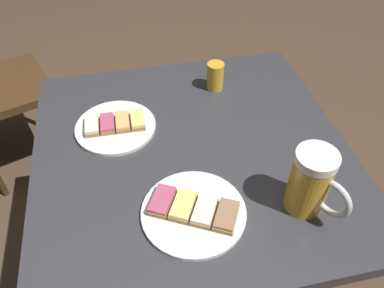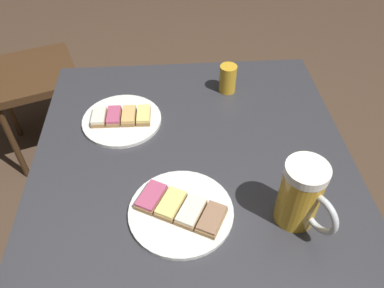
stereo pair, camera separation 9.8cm
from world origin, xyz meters
name	(u,v)px [view 1 (the left image)]	position (x,y,z in m)	size (l,w,h in m)	color
ground_plane	(192,277)	(0.00, 0.00, 0.00)	(6.00, 6.00, 0.00)	#4C3828
cafe_table	(192,183)	(0.00, 0.00, 0.58)	(0.81, 0.81, 0.71)	black
plate_near	(115,126)	(0.12, 0.19, 0.72)	(0.22, 0.22, 0.03)	white
plate_far	(194,211)	(-0.20, 0.04, 0.72)	(0.23, 0.23, 0.03)	white
beer_mug	(312,183)	(-0.23, -0.21, 0.80)	(0.14, 0.10, 0.16)	gold
beer_glass_small	(215,76)	(0.25, -0.13, 0.76)	(0.05, 0.05, 0.09)	gold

